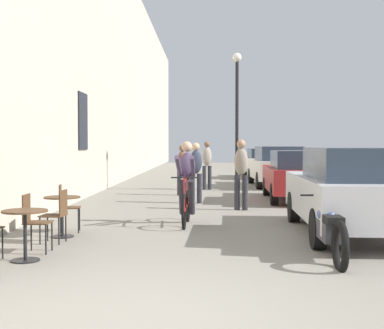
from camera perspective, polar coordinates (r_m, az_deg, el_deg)
name	(u,v)px	position (r m, az deg, el deg)	size (l,w,h in m)	color
ground_plane	(153,319)	(5.22, -4.20, -16.16)	(88.00, 88.00, 0.00)	gray
building_facade_left	(95,51)	(19.62, -10.38, 11.87)	(0.54, 68.00, 9.95)	#B7AD99
cafe_table_near	(25,224)	(7.88, -17.46, -6.13)	(0.64, 0.64, 0.72)	black
cafe_chair_near_toward_wall	(33,219)	(8.46, -16.65, -5.58)	(0.38, 0.38, 0.89)	black
cafe_table_mid	(62,208)	(9.74, -13.74, -4.53)	(0.64, 0.64, 0.72)	black
cafe_chair_mid_toward_street	(66,205)	(10.27, -13.35, -4.20)	(0.44, 0.44, 0.89)	black
cafe_chair_mid_toward_wall	(57,212)	(9.16, -14.23, -4.97)	(0.41, 0.41, 0.89)	black
cyclist_on_bicycle	(187,185)	(10.97, -0.59, -2.21)	(0.52, 1.76, 1.74)	black
pedestrian_near	(241,170)	(13.37, 5.28, -0.63)	(0.37, 0.29, 1.77)	#26262D
pedestrian_mid	(196,169)	(14.87, 0.42, -0.51)	(0.38, 0.30, 1.70)	#26262D
pedestrian_far	(182,167)	(17.25, -1.05, -0.26)	(0.36, 0.27, 1.64)	#26262D
pedestrian_furthest	(207,162)	(19.46, 1.62, 0.24)	(0.38, 0.29, 1.77)	#26262D
street_lamp	(237,104)	(19.10, 4.84, 6.52)	(0.32, 0.32, 4.90)	black
parked_car_nearest	(352,190)	(10.04, 16.81, -2.63)	(2.01, 4.52, 1.59)	#B7B7BC
parked_car_second	(297,175)	(15.90, 11.19, -1.07)	(1.88, 4.21, 1.47)	maroon
parked_car_third	(276,166)	(21.22, 9.04, -0.13)	(1.94, 4.47, 1.58)	beige
parked_car_fourth	(263,163)	(26.66, 7.61, 0.20)	(1.79, 4.13, 1.46)	#23512D
parked_motorcycle	(329,230)	(7.98, 14.45, -6.84)	(0.62, 2.15, 0.92)	black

